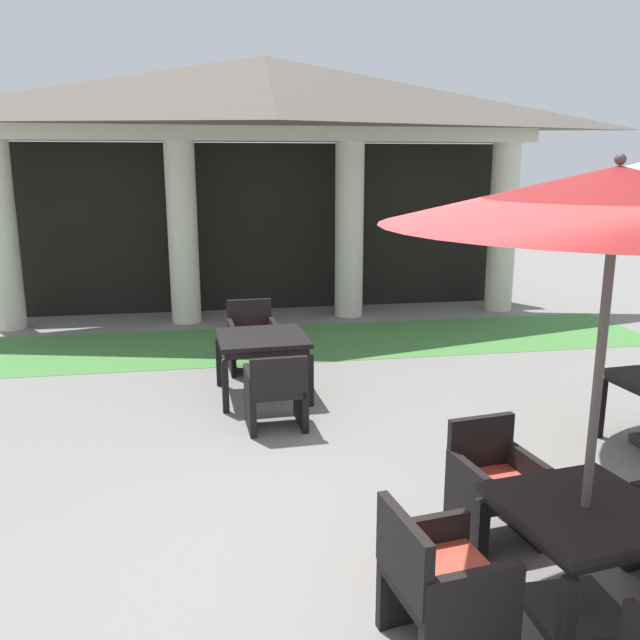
% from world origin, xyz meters
% --- Properties ---
extents(ground_plane, '(60.00, 60.00, 0.00)m').
position_xyz_m(ground_plane, '(0.00, 0.00, 0.00)').
color(ground_plane, gray).
extents(background_pavilion, '(9.85, 2.50, 4.40)m').
position_xyz_m(background_pavilion, '(0.00, 7.93, 3.33)').
color(background_pavilion, beige).
rests_on(background_pavilion, ground).
extents(lawn_strip, '(11.65, 2.19, 0.01)m').
position_xyz_m(lawn_strip, '(0.00, 6.09, 0.00)').
color(lawn_strip, '#47843D').
rests_on(lawn_strip, ground).
extents(patio_table_mid_left, '(1.03, 1.03, 0.74)m').
position_xyz_m(patio_table_mid_left, '(1.04, -0.48, 0.64)').
color(patio_table_mid_left, black).
rests_on(patio_table_mid_left, ground).
extents(patio_umbrella_mid_left, '(2.48, 2.48, 2.73)m').
position_xyz_m(patio_umbrella_mid_left, '(1.04, -0.48, 2.48)').
color(patio_umbrella_mid_left, '#2D2D2D').
rests_on(patio_umbrella_mid_left, ground).
extents(patio_chair_mid_left_west, '(0.66, 0.69, 0.88)m').
position_xyz_m(patio_chair_mid_left_west, '(0.12, -0.61, 0.42)').
color(patio_chair_mid_left_west, black).
rests_on(patio_chair_mid_left_west, ground).
extents(patio_chair_mid_left_north, '(0.62, 0.60, 0.87)m').
position_xyz_m(patio_chair_mid_left_north, '(0.91, 0.44, 0.40)').
color(patio_chair_mid_left_north, black).
rests_on(patio_chair_mid_left_north, ground).
extents(patio_table_mid_right, '(1.07, 1.07, 0.73)m').
position_xyz_m(patio_table_mid_right, '(-0.47, 3.80, 0.63)').
color(patio_table_mid_right, black).
rests_on(patio_table_mid_right, ground).
extents(patio_chair_mid_right_south, '(0.62, 0.58, 0.82)m').
position_xyz_m(patio_chair_mid_right_south, '(-0.42, 2.78, 0.40)').
color(patio_chair_mid_right_south, black).
rests_on(patio_chair_mid_right_south, ground).
extents(patio_chair_mid_right_north, '(0.64, 0.60, 0.91)m').
position_xyz_m(patio_chair_mid_right_north, '(-0.52, 4.83, 0.43)').
color(patio_chair_mid_right_north, black).
rests_on(patio_chair_mid_right_north, ground).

